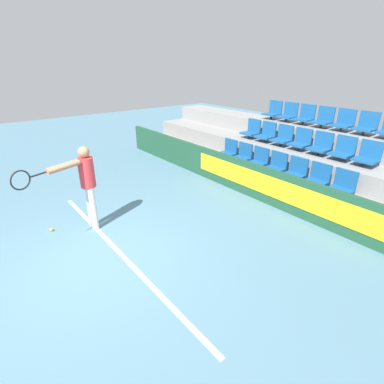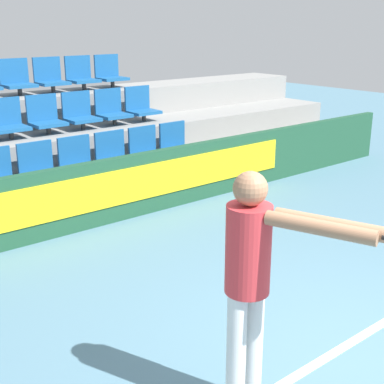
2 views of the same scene
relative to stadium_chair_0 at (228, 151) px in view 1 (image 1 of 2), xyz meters
The scene contains 28 objects.
ground_plane 5.15m from the stadium_chair_0, 70.34° to the right, with size 30.00×30.00×0.00m, color slate.
court_baseline 4.78m from the stadium_chair_0, 68.73° to the right, with size 5.43×0.08×0.01m.
barrier_wall 1.89m from the stadium_chair_0, 21.84° to the right, with size 11.95×0.14×0.86m.
bleacher_tier_front 1.78m from the stadium_chair_0, ahead, with size 11.55×0.97×0.48m.
bleacher_tier_middle 1.93m from the stadium_chair_0, 26.21° to the left, with size 11.55×0.97×0.95m.
bleacher_tier_back 2.50m from the stadium_chair_0, 46.62° to the left, with size 11.55×0.97×1.43m.
stadium_chair_0 is the anchor object (origin of this frame).
stadium_chair_1 0.57m from the stadium_chair_0, ahead, with size 0.48×0.42×0.57m.
stadium_chair_2 1.14m from the stadium_chair_0, ahead, with size 0.48×0.42×0.57m.
stadium_chair_3 1.71m from the stadium_chair_0, ahead, with size 0.48×0.42×0.57m.
stadium_chair_4 2.29m from the stadium_chair_0, ahead, with size 0.48×0.42×0.57m.
stadium_chair_5 2.86m from the stadium_chair_0, ahead, with size 0.48×0.42×0.57m.
stadium_chair_6 3.43m from the stadium_chair_0, ahead, with size 0.48×0.42×0.57m.
stadium_chair_7 1.08m from the stadium_chair_0, 90.00° to the left, with size 0.48×0.42×0.57m.
stadium_chair_8 1.22m from the stadium_chair_0, 59.51° to the left, with size 0.48×0.42×0.57m.
stadium_chair_9 1.57m from the stadium_chair_0, 40.33° to the left, with size 0.48×0.42×0.57m.
stadium_chair_10 2.03m from the stadium_chair_0, 29.51° to the left, with size 0.48×0.42×0.57m.
stadium_chair_11 2.53m from the stadium_chair_0, 23.00° to the left, with size 0.48×0.42×0.57m.
stadium_chair_12 3.05m from the stadium_chair_0, 18.76° to the left, with size 0.48×0.42×0.57m.
stadium_chair_13 3.60m from the stadium_chair_0, 15.80° to the left, with size 0.48×0.42×0.57m.
stadium_chair_14 2.16m from the stadium_chair_0, 90.00° to the left, with size 0.48×0.42×0.57m.
stadium_chair_15 2.24m from the stadium_chair_0, 73.59° to the left, with size 0.48×0.42×0.57m.
stadium_chair_16 2.44m from the stadium_chair_0, 59.51° to the left, with size 0.48×0.42×0.57m.
stadium_chair_17 2.76m from the stadium_chair_0, 48.55° to the left, with size 0.48×0.42×0.57m.
stadium_chair_18 3.15m from the stadium_chair_0, 40.33° to the left, with size 0.48×0.42×0.57m.
stadium_chair_19 3.58m from the stadium_chair_0, 34.19° to the left, with size 0.48×0.42×0.57m.
tennis_player 4.53m from the stadium_chair_0, 81.87° to the right, with size 0.63×1.46×1.70m.
tennis_ball 5.20m from the stadium_chair_0, 87.42° to the right, with size 0.07×0.07×0.07m.
Camera 1 is at (4.35, -1.35, 3.14)m, focal length 28.00 mm.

